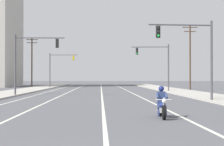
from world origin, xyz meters
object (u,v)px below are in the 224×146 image
traffic_signal_near_left (30,55)px  traffic_signal_mid_left (58,65)px  motorcycle_with_rider (162,105)px  utility_pole_right_far (190,55)px  traffic_signal_near_right (193,48)px  utility_pole_left_far (32,60)px  traffic_signal_mid_right (158,60)px

traffic_signal_near_left → traffic_signal_mid_left: 28.69m
traffic_signal_near_left → motorcycle_with_rider: bearing=-64.7°
utility_pole_right_far → traffic_signal_near_right: bearing=-103.0°
traffic_signal_near_left → traffic_signal_near_right: bearing=-34.2°
motorcycle_with_rider → traffic_signal_near_left: traffic_signal_near_left is taller
traffic_signal_mid_left → utility_pole_left_far: bearing=120.6°
traffic_signal_mid_right → traffic_signal_near_left: bearing=-143.4°
traffic_signal_near_left → utility_pole_right_far: bearing=43.6°
motorcycle_with_rider → traffic_signal_near_right: (4.28, 11.33, 3.52)m
motorcycle_with_rider → utility_pole_left_far: size_ratio=0.22×
traffic_signal_near_left → utility_pole_left_far: 40.45m
motorcycle_with_rider → traffic_signal_mid_right: 32.34m
traffic_signal_mid_left → utility_pole_left_far: 13.01m
traffic_signal_mid_left → utility_pole_right_far: bearing=-21.9°
motorcycle_with_rider → traffic_signal_mid_left: (-10.30, 49.67, 3.52)m
traffic_signal_mid_left → utility_pole_right_far: utility_pole_right_far is taller
traffic_signal_near_right → traffic_signal_mid_left: bearing=110.8°
traffic_signal_near_right → utility_pole_left_far: 53.83m
traffic_signal_near_right → traffic_signal_mid_left: same height
traffic_signal_near_right → utility_pole_right_far: (6.85, 29.71, 1.30)m
utility_pole_left_far → traffic_signal_near_left: bearing=-80.1°
utility_pole_right_far → traffic_signal_mid_right: bearing=-125.0°
traffic_signal_mid_left → traffic_signal_mid_right: bearing=-50.0°
traffic_signal_mid_right → utility_pole_right_far: 11.34m
traffic_signal_near_left → utility_pole_left_far: bearing=99.9°
traffic_signal_mid_left → utility_pole_right_far: (21.43, -8.63, 1.30)m
traffic_signal_near_right → utility_pole_right_far: bearing=77.0°
motorcycle_with_rider → traffic_signal_mid_left: bearing=101.7°
traffic_signal_near_left → traffic_signal_mid_left: size_ratio=1.00×
traffic_signal_near_right → traffic_signal_near_left: 17.17m
utility_pole_right_far → traffic_signal_mid_left: bearing=158.1°
motorcycle_with_rider → traffic_signal_near_right: bearing=69.3°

